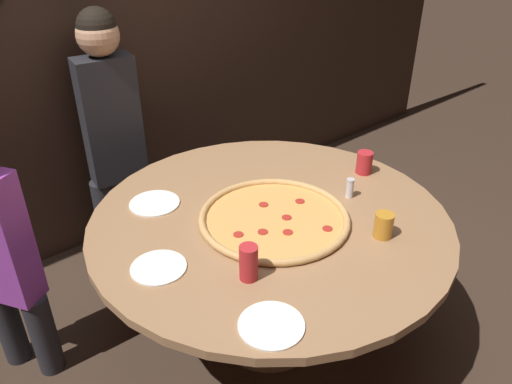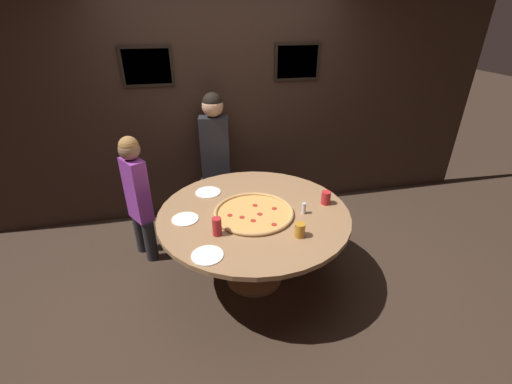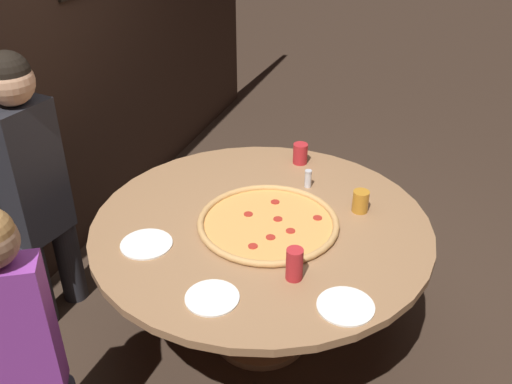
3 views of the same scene
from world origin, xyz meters
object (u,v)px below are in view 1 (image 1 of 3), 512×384
diner_side_right (112,126)px  condiment_shaker (350,188)px  drink_cup_far_left (364,163)px  drink_cup_near_left (249,263)px  drink_cup_centre_back (384,225)px  white_plate_right_side (159,267)px  white_plate_beside_cup (271,325)px  dining_table (270,238)px  white_plate_left_side (155,203)px  giant_pizza (274,218)px

diner_side_right → condiment_shaker: bearing=123.8°
drink_cup_far_left → diner_side_right: size_ratio=0.08×
drink_cup_near_left → drink_cup_centre_back: bearing=-14.8°
white_plate_right_side → white_plate_beside_cup: size_ratio=0.96×
drink_cup_near_left → white_plate_right_side: drink_cup_near_left is taller
dining_table → condiment_shaker: bearing=-16.7°
white_plate_left_side → drink_cup_near_left: bearing=-89.9°
drink_cup_near_left → diner_side_right: 1.43m
giant_pizza → drink_cup_far_left: 0.66m
white_plate_right_side → white_plate_left_side: (0.23, 0.42, 0.00)m
drink_cup_far_left → white_plate_right_side: drink_cup_far_left is taller
white_plate_left_side → condiment_shaker: size_ratio=2.44×
drink_cup_near_left → condiment_shaker: drink_cup_near_left is taller
giant_pizza → white_plate_left_side: bearing=125.8°
giant_pizza → drink_cup_near_left: 0.41m
white_plate_right_side → dining_table: bearing=-0.5°
giant_pizza → drink_cup_far_left: bearing=2.7°
dining_table → drink_cup_centre_back: size_ratio=14.72×
giant_pizza → white_plate_beside_cup: giant_pizza is taller
white_plate_right_side → white_plate_left_side: size_ratio=0.93×
white_plate_right_side → diner_side_right: bearing=71.1°
diner_side_right → giant_pizza: bearing=107.5°
white_plate_beside_cup → white_plate_left_side: same height
drink_cup_near_left → white_plate_beside_cup: size_ratio=0.64×
white_plate_left_side → condiment_shaker: bearing=-36.3°
drink_cup_centre_back → diner_side_right: diner_side_right is taller
drink_cup_centre_back → condiment_shaker: 0.34m
giant_pizza → drink_cup_centre_back: drink_cup_centre_back is taller
drink_cup_far_left → dining_table: bearing=179.3°
drink_cup_centre_back → white_plate_right_side: (-0.84, 0.43, -0.05)m
white_plate_right_side → condiment_shaker: (0.98, -0.13, 0.05)m
condiment_shaker → diner_side_right: 1.41m
dining_table → condiment_shaker: size_ratio=16.80×
dining_table → condiment_shaker: 0.46m
giant_pizza → condiment_shaker: condiment_shaker is taller
white_plate_left_side → white_plate_beside_cup: bearing=-96.1°
drink_cup_near_left → diner_side_right: diner_side_right is taller
drink_cup_centre_back → drink_cup_near_left: 0.63m
drink_cup_far_left → diner_side_right: (-0.83, 1.16, 0.06)m
drink_cup_far_left → white_plate_right_side: size_ratio=0.54×
white_plate_beside_cup → white_plate_right_side: bearing=104.4°
drink_cup_near_left → white_plate_right_side: (-0.23, 0.27, -0.07)m
giant_pizza → condiment_shaker: size_ratio=6.97×
dining_table → drink_cup_centre_back: (0.26, -0.43, 0.18)m
white_plate_right_side → condiment_shaker: 0.99m
white_plate_right_side → white_plate_left_side: bearing=61.4°
drink_cup_centre_back → diner_side_right: bearing=105.8°
drink_cup_near_left → diner_side_right: size_ratio=0.10×
diner_side_right → drink_cup_near_left: bearing=92.6°
drink_cup_far_left → white_plate_beside_cup: bearing=-155.5°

